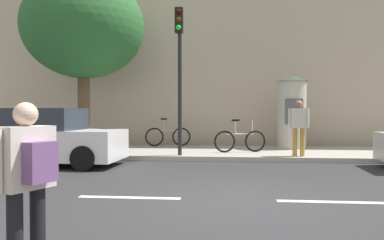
% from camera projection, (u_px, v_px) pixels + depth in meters
% --- Properties ---
extents(ground_plane, '(80.00, 80.00, 0.00)m').
position_uv_depth(ground_plane, '(228.00, 200.00, 6.65)').
color(ground_plane, '#2B2B2D').
extents(sidewalk_curb, '(36.00, 4.00, 0.15)m').
position_uv_depth(sidewalk_curb, '(229.00, 152.00, 13.61)').
color(sidewalk_curb, '#9E9B93').
rests_on(sidewalk_curb, ground_plane).
extents(lane_markings, '(25.80, 0.16, 0.01)m').
position_uv_depth(lane_markings, '(228.00, 200.00, 6.65)').
color(lane_markings, silver).
rests_on(lane_markings, ground_plane).
extents(building_backdrop, '(36.00, 5.00, 10.92)m').
position_uv_depth(building_backdrop, '(230.00, 28.00, 18.47)').
color(building_backdrop, '#B7A893').
rests_on(building_backdrop, ground_plane).
extents(traffic_light, '(0.24, 0.45, 4.49)m').
position_uv_depth(traffic_light, '(179.00, 57.00, 11.95)').
color(traffic_light, black).
rests_on(traffic_light, sidewalk_curb).
extents(poster_column, '(1.15, 1.15, 2.66)m').
position_uv_depth(poster_column, '(292.00, 112.00, 14.31)').
color(poster_column, '#B2ADA3').
rests_on(poster_column, sidewalk_curb).
extents(street_tree, '(4.29, 4.29, 6.19)m').
position_uv_depth(street_tree, '(83.00, 27.00, 13.89)').
color(street_tree, brown).
rests_on(street_tree, sidewalk_curb).
extents(pedestrian_in_red_top, '(0.50, 0.61, 1.59)m').
position_uv_depth(pedestrian_in_red_top, '(28.00, 173.00, 3.52)').
color(pedestrian_in_red_top, black).
rests_on(pedestrian_in_red_top, ground_plane).
extents(pedestrian_near_pole, '(0.61, 0.31, 1.68)m').
position_uv_depth(pedestrian_near_pole, '(299.00, 123.00, 11.81)').
color(pedestrian_near_pole, '#B78C33').
rests_on(pedestrian_near_pole, sidewalk_curb).
extents(bicycle_leaning, '(1.74, 0.43, 1.09)m').
position_uv_depth(bicycle_leaning, '(168.00, 136.00, 15.26)').
color(bicycle_leaning, black).
rests_on(bicycle_leaning, sidewalk_curb).
extents(bicycle_upright, '(1.72, 0.53, 1.09)m').
position_uv_depth(bicycle_upright, '(240.00, 140.00, 12.98)').
color(bicycle_upright, black).
rests_on(bicycle_upright, sidewalk_curb).
extents(parked_car_silver, '(4.43, 2.02, 1.59)m').
position_uv_depth(parked_car_silver, '(41.00, 138.00, 10.89)').
color(parked_car_silver, silver).
rests_on(parked_car_silver, ground_plane).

